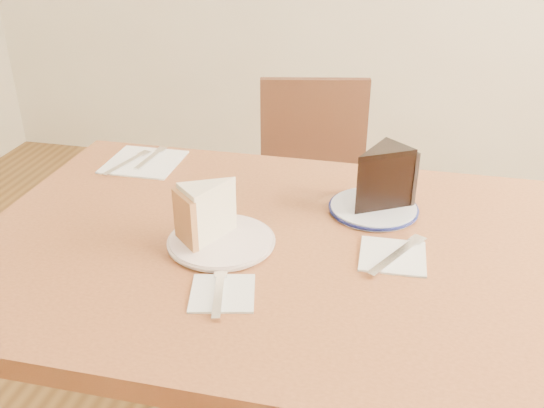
{
  "coord_description": "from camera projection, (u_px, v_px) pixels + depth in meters",
  "views": [
    {
      "loc": [
        0.19,
        -0.96,
        1.34
      ],
      "look_at": [
        -0.04,
        0.06,
        0.8
      ],
      "focal_mm": 40.0,
      "sensor_mm": 36.0,
      "label": 1
    }
  ],
  "objects": [
    {
      "name": "knife_spare",
      "position": [
        127.0,
        163.0,
        1.46
      ],
      "size": [
        0.05,
        0.16,
        0.0
      ],
      "primitive_type": "cube",
      "rotation": [
        0.0,
        0.0,
        -0.25
      ],
      "color": "silver",
      "rests_on": "napkin_spare"
    },
    {
      "name": "fork_cream",
      "position": [
        219.0,
        292.0,
        0.99
      ],
      "size": [
        0.05,
        0.14,
        0.0
      ],
      "primitive_type": "cube",
      "rotation": [
        0.0,
        0.0,
        0.24
      ],
      "color": "silver",
      "rests_on": "napkin_cream"
    },
    {
      "name": "napkin_spare",
      "position": [
        144.0,
        162.0,
        1.47
      ],
      "size": [
        0.17,
        0.17,
        0.0
      ],
      "primitive_type": "cube",
      "rotation": [
        0.0,
        0.0,
        0.0
      ],
      "color": "white",
      "rests_on": "table"
    },
    {
      "name": "knife_navy",
      "position": [
        396.0,
        255.0,
        1.09
      ],
      "size": [
        0.1,
        0.16,
        0.0
      ],
      "primitive_type": "cube",
      "rotation": [
        0.0,
        0.0,
        -0.51
      ],
      "color": "silver",
      "rests_on": "napkin_navy"
    },
    {
      "name": "chair_far",
      "position": [
        314.0,
        201.0,
        1.93
      ],
      "size": [
        0.48,
        0.48,
        0.82
      ],
      "rotation": [
        0.0,
        0.0,
        3.35
      ],
      "color": "black",
      "rests_on": "ground"
    },
    {
      "name": "plate_navy",
      "position": [
        373.0,
        208.0,
        1.25
      ],
      "size": [
        0.18,
        0.18,
        0.01
      ],
      "primitive_type": "cylinder",
      "color": "silver",
      "rests_on": "table"
    },
    {
      "name": "chocolate_cake",
      "position": [
        378.0,
        181.0,
        1.22
      ],
      "size": [
        0.14,
        0.15,
        0.11
      ],
      "primitive_type": null,
      "rotation": [
        0.0,
        0.0,
        2.44
      ],
      "color": "black",
      "rests_on": "plate_navy"
    },
    {
      "name": "napkin_cream",
      "position": [
        223.0,
        293.0,
        1.0
      ],
      "size": [
        0.13,
        0.13,
        0.0
      ],
      "primitive_type": "cube",
      "rotation": [
        0.0,
        0.0,
        0.23
      ],
      "color": "white",
      "rests_on": "table"
    },
    {
      "name": "napkin_navy",
      "position": [
        393.0,
        256.0,
        1.1
      ],
      "size": [
        0.12,
        0.12,
        0.0
      ],
      "primitive_type": "cube",
      "rotation": [
        0.0,
        0.0,
        0.03
      ],
      "color": "white",
      "rests_on": "table"
    },
    {
      "name": "carrot_cake",
      "position": [
        212.0,
        212.0,
        1.12
      ],
      "size": [
        0.12,
        0.12,
        0.1
      ],
      "primitive_type": null,
      "rotation": [
        0.0,
        0.0,
        -0.76
      ],
      "color": "beige",
      "rests_on": "plate_cream"
    },
    {
      "name": "plate_cream",
      "position": [
        221.0,
        241.0,
        1.14
      ],
      "size": [
        0.19,
        0.19,
        0.01
      ],
      "primitive_type": "cylinder",
      "color": "white",
      "rests_on": "table"
    },
    {
      "name": "fork_spare",
      "position": [
        150.0,
        158.0,
        1.48
      ],
      "size": [
        0.03,
        0.14,
        0.0
      ],
      "primitive_type": "cube",
      "rotation": [
        0.0,
        0.0,
        -0.09
      ],
      "color": "silver",
      "rests_on": "napkin_spare"
    },
    {
      "name": "table",
      "position": [
        287.0,
        286.0,
        1.19
      ],
      "size": [
        1.2,
        0.8,
        0.75
      ],
      "color": "#592E18",
      "rests_on": "ground"
    }
  ]
}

